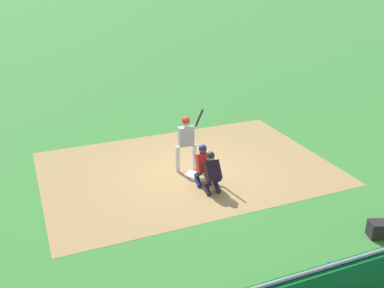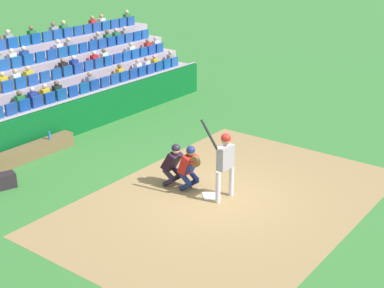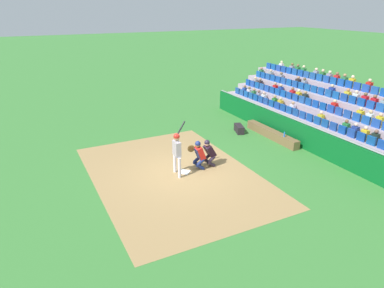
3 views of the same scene
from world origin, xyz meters
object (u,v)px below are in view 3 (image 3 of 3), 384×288
Objects in this scene: water_bottle_on_bench at (284,134)px; home_plate_marker at (184,172)px; catcher_crouching at (198,153)px; dugout_bench at (272,134)px; home_plate_umpire at (209,152)px; equipment_duffel_bag at (239,129)px; batter_at_plate at (177,149)px.

home_plate_marker is at bearing 95.66° from water_bottle_on_bench.
catcher_crouching is at bearing -86.10° from home_plate_marker.
catcher_crouching reaches higher than home_plate_marker.
dugout_bench is (1.59, -5.18, -0.50)m from catcher_crouching.
water_bottle_on_bench is at bearing -83.88° from home_plate_umpire.
equipment_duffel_bag is at bearing 34.76° from dugout_bench.
batter_at_plate is at bearing 96.55° from catcher_crouching.
home_plate_umpire is at bearing -85.99° from catcher_crouching.
batter_at_plate reaches higher than home_plate_marker.
catcher_crouching is 5.05× the size of water_bottle_on_bench.
batter_at_plate is 0.57× the size of dugout_bench.
home_plate_umpire is 4.59m from water_bottle_on_bench.
equipment_duffel_bag is (3.15, -4.82, 0.19)m from home_plate_marker.
batter_at_plate is at bearing 101.68° from home_plate_marker.
catcher_crouching is 0.34× the size of dugout_bench.
home_plate_umpire is at bearing 149.26° from equipment_duffel_bag.
home_plate_marker is 1.71× the size of water_bottle_on_bench.
home_plate_umpire is (0.16, -1.57, -0.46)m from batter_at_plate.
dugout_bench is (1.64, -5.87, 0.20)m from home_plate_marker.
batter_at_plate is 1.13m from catcher_crouching.
home_plate_marker is 5.76m from equipment_duffel_bag.
batter_at_plate is 2.34× the size of equipment_duffel_bag.
batter_at_plate reaches higher than catcher_crouching.
batter_at_plate reaches higher than equipment_duffel_bag.
water_bottle_on_bench is (-1.07, 0.09, 0.35)m from dugout_bench.
home_plate_umpire reaches higher than water_bottle_on_bench.
batter_at_plate is at bearing 105.41° from dugout_bench.
home_plate_marker is at bearing 93.95° from home_plate_umpire.
home_plate_umpire is 4.88× the size of water_bottle_on_bench.
home_plate_umpire is (0.04, -0.53, -0.04)m from catcher_crouching.
water_bottle_on_bench reaches higher than home_plate_marker.
home_plate_umpire is 0.33× the size of dugout_bench.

